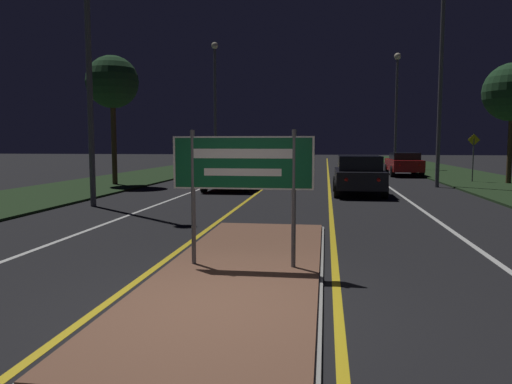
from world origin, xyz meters
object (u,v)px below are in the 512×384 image
Objects in this scene: streetlight_left_far at (215,95)px; car_approaching_1 at (223,161)px; car_receding_1 at (404,163)px; car_receding_0 at (359,175)px; highway_sign at (243,169)px; car_approaching_0 at (231,173)px; streetlight_right_near at (442,38)px; warning_sign at (473,153)px; streetlight_right_far at (397,95)px.

streetlight_left_far is 1.99× the size of car_approaching_1.
car_receding_1 is (12.17, -1.33, -4.44)m from streetlight_left_far.
car_receding_0 is at bearing -106.26° from car_receding_1.
car_approaching_0 is (-2.80, 13.70, -0.91)m from highway_sign.
streetlight_right_near is 2.36× the size of car_approaching_1.
car_receding_0 is 0.93× the size of car_approaching_1.
streetlight_right_near reaches higher than warning_sign.
streetlight_right_far is (12.63, 6.17, 0.39)m from streetlight_left_far.
streetlight_left_far is at bearing 105.75° from car_approaching_0.
streetlight_left_far is at bearing 143.02° from streetlight_right_near.
highway_sign is 14.01m from car_approaching_0.
streetlight_right_near reaches higher than car_receding_1.
streetlight_left_far is (-6.11, 25.45, 3.58)m from highway_sign.
car_approaching_0 is at bearing -130.35° from car_receding_1.
car_approaching_1 is at bearing 102.40° from highway_sign.
car_receding_0 reaches higher than car_receding_1.
highway_sign is 0.48× the size of car_receding_1.
car_approaching_1 is (-12.19, 10.48, -5.92)m from streetlight_right_near.
streetlight_left_far is at bearing 155.99° from warning_sign.
streetlight_left_far is 14.07m from streetlight_right_far.
car_receding_1 is 1.93× the size of warning_sign.
car_approaching_0 is at bearing -74.25° from streetlight_left_far.
car_receding_0 is 1.69× the size of warning_sign.
streetlight_left_far is 0.99× the size of streetlight_right_far.
streetlight_right_far is 13.56m from warning_sign.
car_receding_1 is at bearing -93.51° from streetlight_right_far.
warning_sign reaches higher than car_receding_0.
car_approaching_1 is (-3.04, 12.85, 0.04)m from car_approaching_0.
car_receding_0 is (2.57, 12.15, -0.83)m from highway_sign.
car_receding_1 is 13.68m from car_approaching_0.
car_approaching_0 is at bearing -165.49° from streetlight_right_near.
highway_sign is 0.55× the size of car_approaching_0.
streetlight_right_near is 11.17m from car_approaching_0.
car_approaching_1 is (-8.41, 14.39, -0.04)m from car_receding_0.
streetlight_right_near is 2.21× the size of car_receding_1.
streetlight_right_far reaches higher than streetlight_left_far.
streetlight_right_far reaches higher than car_receding_1.
car_approaching_0 is 0.93× the size of car_approaching_1.
streetlight_right_far is 14.21m from car_approaching_1.
highway_sign is 18.00m from streetlight_right_near.
highway_sign is 0.22× the size of streetlight_right_near.
streetlight_left_far is at bearing -153.98° from streetlight_right_far.
streetlight_right_near is 9.99m from car_receding_1.
streetlight_right_far is 20.43m from car_receding_0.
streetlight_right_far is at bearing 86.49° from car_receding_1.
streetlight_right_far is at bearing 78.53° from car_receding_0.
streetlight_right_near is at bearing -129.59° from warning_sign.
streetlight_right_far is 8.93m from car_receding_1.
warning_sign is (6.10, 6.71, 0.73)m from car_receding_0.
streetlight_left_far reaches higher than warning_sign.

